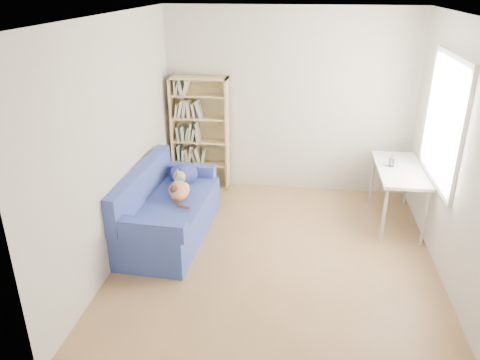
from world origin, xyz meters
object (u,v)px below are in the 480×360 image
desk (400,173)px  pen_cup (391,162)px  sofa (167,210)px  bookshelf (200,138)px

desk → pen_cup: (-0.11, 0.06, 0.13)m
sofa → desk: sofa is taller
sofa → desk: 2.91m
bookshelf → pen_cup: bookshelf is taller
sofa → pen_cup: size_ratio=11.81×
bookshelf → pen_cup: size_ratio=10.93×
pen_cup → bookshelf: bearing=164.5°
sofa → bookshelf: 1.56m
pen_cup → desk: bearing=-28.0°
sofa → desk: bearing=17.1°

